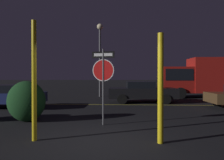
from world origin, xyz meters
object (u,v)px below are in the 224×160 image
Objects in this scene: stop_sign at (103,72)px; passing_car_1 at (3,96)px; yellow_pole_right at (161,88)px; passing_car_2 at (142,92)px; delivery_truck at (200,77)px; yellow_pole_left at (34,81)px; hedge_bush_1 at (26,101)px; street_lamp at (100,46)px.

stop_sign is 0.59× the size of passing_car_1.
yellow_pole_right is 0.61× the size of passing_car_2.
stop_sign is 2.55m from yellow_pole_right.
delivery_truck reaches higher than yellow_pole_right.
delivery_truck is (8.42, 12.43, 0.12)m from yellow_pole_left.
passing_car_2 is at bearing 53.31° from hedge_bush_1.
yellow_pole_left is at bearing -120.75° from stop_sign.
yellow_pole_left reaches higher than stop_sign.
yellow_pole_right is at bearing -77.29° from street_lamp.
yellow_pole_right is 1.82× the size of hedge_bush_1.
yellow_pole_right is at bearing 155.65° from delivery_truck.
passing_car_2 is at bearing -68.03° from passing_car_1.
stop_sign is at bearing -123.41° from passing_car_1.
passing_car_2 is at bearing 68.38° from yellow_pole_left.
street_lamp is at bearing 88.62° from yellow_pole_left.
yellow_pole_left reaches higher than yellow_pole_right.
delivery_truck is 1.03× the size of street_lamp.
delivery_truck is 8.50m from street_lamp.
delivery_truck is (4.99, 3.77, 0.96)m from passing_car_2.
yellow_pole_right is (1.59, -1.95, -0.44)m from stop_sign.
stop_sign is 11.10m from street_lamp.
stop_sign is 2.49m from yellow_pole_left.
yellow_pole_left is at bearing 144.34° from delivery_truck.
passing_car_1 is 14.22m from delivery_truck.
stop_sign is 0.84× the size of yellow_pole_left.
stop_sign is at bearing 50.26° from yellow_pole_left.
yellow_pole_right is at bearing -4.64° from passing_car_2.
street_lamp is (4.37, 6.97, 3.55)m from passing_car_1.
yellow_pole_right is 0.44× the size of street_lamp.
hedge_bush_1 is (-4.45, 2.39, -0.61)m from yellow_pole_right.
delivery_truck is at bearing 66.01° from stop_sign.
hedge_bush_1 is at bearing -139.75° from passing_car_1.
street_lamp is at bearing 81.32° from hedge_bush_1.
passing_car_2 is at bearing 83.69° from stop_sign.
stop_sign is 3.07m from hedge_bush_1.
passing_car_1 is (-4.07, 5.70, -0.90)m from yellow_pole_left.
passing_car_1 is at bearing 129.77° from hedge_bush_1.
hedge_bush_1 reaches higher than passing_car_1.
yellow_pole_right is 8.73m from passing_car_2.
yellow_pole_left reaches higher than passing_car_1.
delivery_truck is at bearing -61.20° from passing_car_1.
yellow_pole_left reaches higher than passing_car_2.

